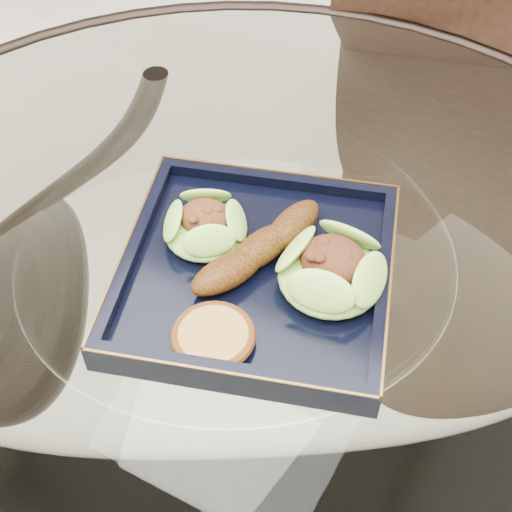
% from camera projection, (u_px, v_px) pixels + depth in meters
% --- Properties ---
extents(dining_table, '(1.13, 1.13, 0.77)m').
position_uv_depth(dining_table, '(240.00, 368.00, 0.86)').
color(dining_table, white).
rests_on(dining_table, ground).
extents(dining_chair, '(0.49, 0.49, 0.91)m').
position_uv_depth(dining_chair, '(422.00, 193.00, 1.19)').
color(dining_chair, black).
rests_on(dining_chair, ground).
extents(navy_plate, '(0.34, 0.34, 0.02)m').
position_uv_depth(navy_plate, '(256.00, 275.00, 0.73)').
color(navy_plate, black).
rests_on(navy_plate, dining_table).
extents(lettuce_wrap_left, '(0.10, 0.10, 0.03)m').
position_uv_depth(lettuce_wrap_left, '(205.00, 227.00, 0.74)').
color(lettuce_wrap_left, '#68A830').
rests_on(lettuce_wrap_left, navy_plate).
extents(lettuce_wrap_right, '(0.14, 0.14, 0.04)m').
position_uv_depth(lettuce_wrap_right, '(331.00, 272.00, 0.69)').
color(lettuce_wrap_right, '#5D9F2E').
rests_on(lettuce_wrap_right, navy_plate).
extents(roasted_plantain, '(0.09, 0.17, 0.03)m').
position_uv_depth(roasted_plantain, '(261.00, 248.00, 0.72)').
color(roasted_plantain, '#572B09').
rests_on(roasted_plantain, navy_plate).
extents(crumb_patty, '(0.09, 0.09, 0.01)m').
position_uv_depth(crumb_patty, '(213.00, 337.00, 0.66)').
color(crumb_patty, '#AF7B3A').
rests_on(crumb_patty, navy_plate).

